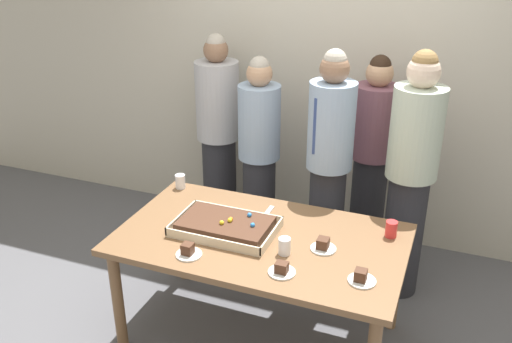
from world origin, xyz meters
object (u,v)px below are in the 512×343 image
cake_server_utensil (267,213)px  person_far_right_suit (372,158)px  plated_slice_near_right (361,278)px  drink_cup_nearest (391,229)px  plated_slice_near_left (323,246)px  party_table (261,249)px  person_green_shirt_behind (259,155)px  person_serving_front (329,167)px  drink_cup_middle (180,181)px  sheet_cake (225,226)px  person_striped_tie_right (411,175)px  drink_cup_far_end (285,246)px  person_left_edge_reaching (218,133)px  plated_slice_far_right (188,252)px  plated_slice_far_left (282,270)px

cake_server_utensil → person_far_right_suit: (0.49, 0.96, 0.08)m
plated_slice_near_right → drink_cup_nearest: size_ratio=1.50×
plated_slice_near_left → party_table: bearing=-180.0°
party_table → cake_server_utensil: 0.30m
person_green_shirt_behind → drink_cup_nearest: bearing=46.8°
plated_slice_near_left → person_serving_front: person_serving_front is taller
cake_server_utensil → drink_cup_middle: bearing=169.4°
sheet_cake → person_green_shirt_behind: person_green_shirt_behind is taller
drink_cup_nearest → person_far_right_suit: bearing=107.4°
person_striped_tie_right → person_far_right_suit: person_striped_tie_right is taller
drink_cup_middle → person_striped_tie_right: size_ratio=0.06×
drink_cup_middle → cake_server_utensil: size_ratio=0.50×
person_serving_front → plated_slice_near_left: bearing=39.5°
cake_server_utensil → person_striped_tie_right: size_ratio=0.11×
plated_slice_near_left → drink_cup_far_end: 0.23m
party_table → person_serving_front: bearing=76.4°
drink_cup_far_end → person_left_edge_reaching: bearing=127.5°
person_green_shirt_behind → plated_slice_far_right: bearing=-5.9°
drink_cup_far_end → person_far_right_suit: size_ratio=0.06×
party_table → person_far_right_suit: 1.32m
cake_server_utensil → person_serving_front: (0.26, 0.54, 0.15)m
cake_server_utensil → person_serving_front: 0.62m
plated_slice_far_left → drink_cup_middle: bearing=144.3°
plated_slice_near_right → plated_slice_near_left: bearing=139.3°
party_table → person_green_shirt_behind: bearing=111.6°
plated_slice_far_right → person_serving_front: bearing=66.4°
person_serving_front → person_far_right_suit: person_serving_front is taller
person_striped_tie_right → person_left_edge_reaching: bearing=-55.3°
person_green_shirt_behind → person_striped_tie_right: 1.17m
plated_slice_far_left → person_green_shirt_behind: (-0.65, 1.34, 0.05)m
plated_slice_far_right → person_green_shirt_behind: (-0.10, 1.36, 0.04)m
person_green_shirt_behind → plated_slice_near_left: bearing=27.6°
person_far_right_suit → sheet_cake: bearing=0.0°
party_table → drink_cup_nearest: 0.79m
drink_cup_nearest → person_far_right_suit: (-0.30, 0.95, 0.03)m
person_far_right_suit → person_green_shirt_behind: bearing=-48.6°
plated_slice_near_left → plated_slice_near_right: (0.27, -0.23, -0.00)m
party_table → person_far_right_suit: (0.42, 1.24, 0.17)m
plated_slice_near_left → person_green_shirt_behind: person_green_shirt_behind is taller
drink_cup_middle → person_far_right_suit: person_far_right_suit is taller
plated_slice_near_right → person_green_shirt_behind: (-1.06, 1.26, 0.04)m
party_table → plated_slice_far_left: 0.41m
drink_cup_nearest → person_far_right_suit: size_ratio=0.06×
plated_slice_near_left → drink_cup_nearest: bearing=40.2°
plated_slice_far_right → person_striped_tie_right: person_striped_tie_right is taller
drink_cup_far_end → cake_server_utensil: 0.48m
person_serving_front → person_far_right_suit: size_ratio=1.07×
plated_slice_near_left → plated_slice_far_left: size_ratio=1.00×
party_table → person_green_shirt_behind: size_ratio=1.07×
person_striped_tie_right → person_far_right_suit: size_ratio=1.09×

